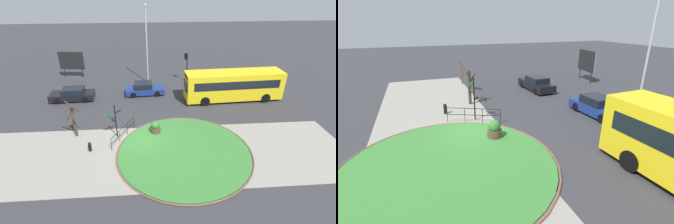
{
  "view_description": "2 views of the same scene",
  "coord_description": "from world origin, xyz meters",
  "views": [
    {
      "loc": [
        0.88,
        -17.21,
        11.85
      ],
      "look_at": [
        2.2,
        0.64,
        2.13
      ],
      "focal_mm": 26.7,
      "sensor_mm": 36.0,
      "label": 1
    },
    {
      "loc": [
        13.31,
        -2.92,
        6.42
      ],
      "look_at": [
        3.4,
        0.76,
        2.45
      ],
      "focal_mm": 25.79,
      "sensor_mm": 36.0,
      "label": 2
    }
  ],
  "objects": [
    {
      "name": "ground",
      "position": [
        0.0,
        0.0,
        0.0
      ],
      "size": [
        120.0,
        120.0,
        0.0
      ],
      "primitive_type": "plane",
      "color": "#333338"
    },
    {
      "name": "grass_island",
      "position": [
        3.25,
        -2.01,
        0.05
      ],
      "size": [
        10.06,
        10.06,
        0.1
      ],
      "primitive_type": "cylinder",
      "color": "#387A33",
      "rests_on": "ground"
    },
    {
      "name": "planter_near_signpost",
      "position": [
        1.14,
        0.89,
        0.52
      ],
      "size": [
        0.86,
        0.86,
        1.14
      ],
      "color": "brown",
      "rests_on": "ground"
    },
    {
      "name": "billboard_left",
      "position": [
        -9.27,
        15.19,
        2.22
      ],
      "size": [
        3.27,
        0.57,
        3.44
      ],
      "rotation": [
        0.0,
        0.0,
        -0.13
      ],
      "color": "black",
      "rests_on": "ground"
    },
    {
      "name": "sidewalk_paving",
      "position": [
        0.0,
        -2.13,
        0.01
      ],
      "size": [
        32.0,
        7.75,
        0.02
      ],
      "primitive_type": "cube",
      "color": "gray",
      "rests_on": "ground"
    },
    {
      "name": "traffic_light_near",
      "position": [
        5.34,
        12.66,
        2.68
      ],
      "size": [
        0.49,
        0.3,
        3.65
      ],
      "rotation": [
        0.0,
        0.0,
        3.31
      ],
      "color": "black",
      "rests_on": "ground"
    },
    {
      "name": "bollard_foreground",
      "position": [
        -3.95,
        -1.29,
        0.41
      ],
      "size": [
        0.25,
        0.25,
        0.79
      ],
      "color": "black",
      "rests_on": "ground"
    },
    {
      "name": "street_tree_bare",
      "position": [
        -5.51,
        0.85,
        1.67
      ],
      "size": [
        1.39,
        1.28,
        3.62
      ],
      "color": "#423323",
      "rests_on": "ground"
    },
    {
      "name": "car_near_lane",
      "position": [
        -7.59,
        8.06,
        0.65
      ],
      "size": [
        4.67,
        2.0,
        1.39
      ],
      "rotation": [
        0.0,
        0.0,
        3.18
      ],
      "color": "black",
      "rests_on": "ground"
    },
    {
      "name": "railing_grass_edge",
      "position": [
        -1.51,
        0.27,
        0.67
      ],
      "size": [
        1.6,
        3.3,
        1.04
      ],
      "rotation": [
        0.0,
        0.0,
        4.27
      ],
      "color": "black",
      "rests_on": "ground"
    },
    {
      "name": "signpost_directional",
      "position": [
        -2.13,
        0.52,
        1.7
      ],
      "size": [
        1.16,
        0.84,
        2.99
      ],
      "color": "black",
      "rests_on": "ground"
    },
    {
      "name": "car_far_lane",
      "position": [
        0.13,
        9.08,
        0.64
      ],
      "size": [
        4.39,
        2.13,
        1.39
      ],
      "rotation": [
        0.0,
        0.0,
        0.06
      ],
      "color": "navy",
      "rests_on": "ground"
    },
    {
      "name": "bus_yellow",
      "position": [
        9.65,
        6.96,
        1.69
      ],
      "size": [
        10.42,
        2.96,
        3.14
      ],
      "rotation": [
        0.0,
        0.0,
        3.19
      ],
      "color": "yellow",
      "rests_on": "ground"
    },
    {
      "name": "grass_kerb_ring",
      "position": [
        3.25,
        -2.01,
        0.06
      ],
      "size": [
        10.37,
        10.37,
        0.11
      ],
      "primitive_type": "torus",
      "color": "brown",
      "rests_on": "ground"
    },
    {
      "name": "lamppost_tall",
      "position": [
        0.56,
        12.52,
        4.93
      ],
      "size": [
        0.32,
        0.32,
        9.26
      ],
      "color": "#B7B7BC",
      "rests_on": "ground"
    }
  ]
}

